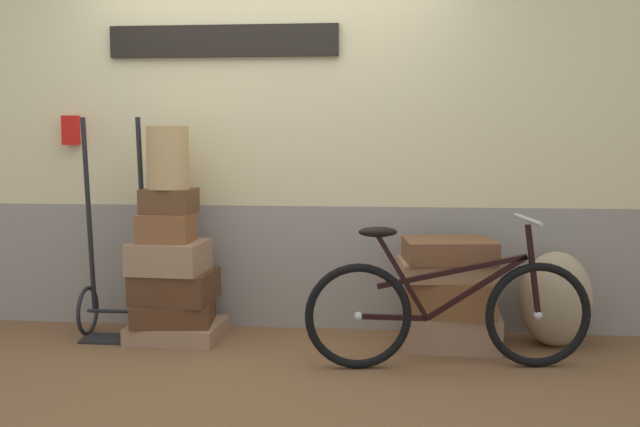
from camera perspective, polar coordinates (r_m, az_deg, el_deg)
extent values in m
cube|color=brown|center=(4.38, -5.65, -11.86)|extent=(9.06, 5.20, 0.06)
cube|color=gray|center=(5.08, -3.87, -4.04)|extent=(7.06, 0.20, 0.85)
cube|color=beige|center=(5.01, -3.98, 10.08)|extent=(7.06, 0.20, 1.64)
cube|color=black|center=(4.98, -7.67, 13.38)|extent=(1.55, 0.04, 0.21)
cube|color=red|center=(5.26, -19.12, 6.24)|extent=(0.10, 0.08, 0.20)
cube|color=#937051|center=(4.86, -11.22, -9.06)|extent=(0.60, 0.50, 0.11)
cube|color=#4C2D19|center=(4.81, -11.48, -7.70)|extent=(0.54, 0.44, 0.14)
cube|color=#4C2D19|center=(4.81, -11.39, -5.65)|extent=(0.51, 0.47, 0.20)
cube|color=#937051|center=(4.75, -11.84, -3.38)|extent=(0.48, 0.43, 0.20)
cube|color=brown|center=(4.71, -12.04, -1.11)|extent=(0.33, 0.29, 0.18)
cube|color=brown|center=(4.73, -11.85, 0.98)|extent=(0.33, 0.29, 0.16)
cube|color=#937051|center=(4.68, 10.30, -8.95)|extent=(0.63, 0.49, 0.22)
cube|color=brown|center=(4.59, 10.39, -6.43)|extent=(0.59, 0.47, 0.22)
cube|color=#9E754C|center=(4.58, 9.94, -4.36)|extent=(0.61, 0.48, 0.11)
cube|color=brown|center=(4.52, 10.16, -2.88)|extent=(0.58, 0.47, 0.14)
cylinder|color=tan|center=(4.69, -11.94, 4.34)|extent=(0.27, 0.27, 0.40)
torus|color=black|center=(5.08, -17.90, -7.33)|extent=(0.03, 0.33, 0.33)
torus|color=black|center=(4.93, -13.34, -7.60)|extent=(0.03, 0.33, 0.33)
cylinder|color=black|center=(5.00, -15.66, -7.47)|extent=(0.42, 0.02, 0.02)
cylinder|color=black|center=(4.96, -17.83, -0.14)|extent=(0.03, 0.12, 1.28)
cylinder|color=black|center=(4.83, -13.87, -0.19)|extent=(0.03, 0.12, 1.28)
cube|color=black|center=(4.94, -16.06, -9.51)|extent=(0.38, 0.22, 0.02)
ellipsoid|color=#9E8966|center=(4.79, 18.14, -6.45)|extent=(0.45, 0.38, 0.60)
torus|color=black|center=(4.12, 3.05, -8.12)|extent=(0.61, 0.12, 0.61)
sphere|color=#B2B2B7|center=(4.12, 3.05, -8.12)|extent=(0.05, 0.05, 0.05)
torus|color=black|center=(4.33, 16.88, -7.69)|extent=(0.61, 0.12, 0.61)
sphere|color=#B2B2B7|center=(4.33, 16.88, -7.69)|extent=(0.05, 0.05, 0.05)
cube|color=black|center=(4.20, 12.29, -5.74)|extent=(0.58, 0.10, 0.38)
cube|color=black|center=(4.10, 6.54, -5.03)|extent=(0.31, 0.07, 0.49)
cube|color=black|center=(4.15, 5.77, -8.18)|extent=(0.39, 0.08, 0.04)
cube|color=black|center=(4.15, 10.41, -4.53)|extent=(0.85, 0.13, 0.20)
cube|color=black|center=(4.27, 16.50, -4.32)|extent=(0.11, 0.04, 0.52)
ellipsoid|color=black|center=(4.04, 4.59, -1.46)|extent=(0.23, 0.12, 0.06)
cylinder|color=#A5A5AD|center=(4.21, 16.13, -0.45)|extent=(0.08, 0.46, 0.02)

